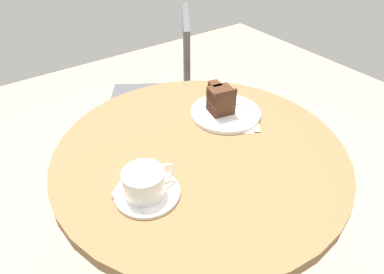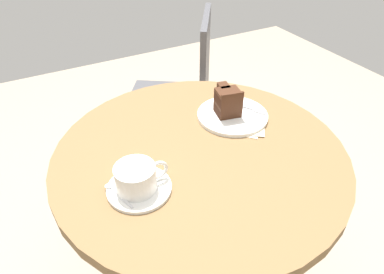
{
  "view_description": "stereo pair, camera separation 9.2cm",
  "coord_description": "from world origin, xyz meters",
  "px_view_note": "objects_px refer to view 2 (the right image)",
  "views": [
    {
      "loc": [
        -0.44,
        -0.58,
        1.29
      ],
      "look_at": [
        -0.02,
        0.02,
        0.74
      ],
      "focal_mm": 32.0,
      "sensor_mm": 36.0,
      "label": 1
    },
    {
      "loc": [
        -0.36,
        -0.63,
        1.29
      ],
      "look_at": [
        -0.02,
        0.02,
        0.74
      ],
      "focal_mm": 32.0,
      "sensor_mm": 36.0,
      "label": 2
    }
  ],
  "objects_px": {
    "cake_plate": "(232,115)",
    "cafe_chair": "(185,90)",
    "teaspoon": "(116,192)",
    "napkin": "(242,123)",
    "saucer": "(139,188)",
    "fork": "(250,108)",
    "cake_slice": "(227,101)",
    "coffee_cup": "(136,177)"
  },
  "relations": [
    {
      "from": "cake_plate",
      "to": "cafe_chair",
      "type": "bearing_deg",
      "value": 79.42
    },
    {
      "from": "teaspoon",
      "to": "napkin",
      "type": "height_order",
      "value": "teaspoon"
    },
    {
      "from": "napkin",
      "to": "saucer",
      "type": "bearing_deg",
      "value": -163.62
    },
    {
      "from": "napkin",
      "to": "fork",
      "type": "bearing_deg",
      "value": 36.99
    },
    {
      "from": "cake_slice",
      "to": "cafe_chair",
      "type": "height_order",
      "value": "cafe_chair"
    },
    {
      "from": "saucer",
      "to": "cafe_chair",
      "type": "relative_size",
      "value": 0.18
    },
    {
      "from": "cafe_chair",
      "to": "saucer",
      "type": "bearing_deg",
      "value": -1.36
    },
    {
      "from": "saucer",
      "to": "cafe_chair",
      "type": "xyz_separation_m",
      "value": [
        0.47,
        0.67,
        -0.19
      ]
    },
    {
      "from": "teaspoon",
      "to": "cake_plate",
      "type": "relative_size",
      "value": 0.46
    },
    {
      "from": "cake_plate",
      "to": "napkin",
      "type": "relative_size",
      "value": 1.19
    },
    {
      "from": "saucer",
      "to": "fork",
      "type": "bearing_deg",
      "value": 19.6
    },
    {
      "from": "saucer",
      "to": "coffee_cup",
      "type": "height_order",
      "value": "coffee_cup"
    },
    {
      "from": "napkin",
      "to": "cafe_chair",
      "type": "relative_size",
      "value": 0.22
    },
    {
      "from": "fork",
      "to": "coffee_cup",
      "type": "bearing_deg",
      "value": -101.91
    },
    {
      "from": "cafe_chair",
      "to": "fork",
      "type": "bearing_deg",
      "value": 29.61
    },
    {
      "from": "cake_slice",
      "to": "cafe_chair",
      "type": "xyz_separation_m",
      "value": [
        0.11,
        0.5,
        -0.24
      ]
    },
    {
      "from": "fork",
      "to": "cake_slice",
      "type": "bearing_deg",
      "value": -133.66
    },
    {
      "from": "teaspoon",
      "to": "napkin",
      "type": "distance_m",
      "value": 0.44
    },
    {
      "from": "cake_plate",
      "to": "cake_slice",
      "type": "height_order",
      "value": "cake_slice"
    },
    {
      "from": "cake_plate",
      "to": "cafe_chair",
      "type": "relative_size",
      "value": 0.26
    },
    {
      "from": "coffee_cup",
      "to": "napkin",
      "type": "relative_size",
      "value": 0.71
    },
    {
      "from": "cake_slice",
      "to": "napkin",
      "type": "bearing_deg",
      "value": -74.19
    },
    {
      "from": "cake_slice",
      "to": "napkin",
      "type": "relative_size",
      "value": 0.57
    },
    {
      "from": "cafe_chair",
      "to": "napkin",
      "type": "bearing_deg",
      "value": 24.04
    },
    {
      "from": "saucer",
      "to": "teaspoon",
      "type": "bearing_deg",
      "value": 170.21
    },
    {
      "from": "fork",
      "to": "napkin",
      "type": "xyz_separation_m",
      "value": [
        -0.06,
        -0.04,
        -0.01
      ]
    },
    {
      "from": "saucer",
      "to": "cake_slice",
      "type": "xyz_separation_m",
      "value": [
        0.36,
        0.17,
        0.05
      ]
    },
    {
      "from": "saucer",
      "to": "teaspoon",
      "type": "relative_size",
      "value": 1.53
    },
    {
      "from": "coffee_cup",
      "to": "cafe_chair",
      "type": "relative_size",
      "value": 0.15
    },
    {
      "from": "saucer",
      "to": "fork",
      "type": "xyz_separation_m",
      "value": [
        0.43,
        0.15,
        0.01
      ]
    },
    {
      "from": "fork",
      "to": "napkin",
      "type": "bearing_deg",
      "value": -84.31
    },
    {
      "from": "cake_slice",
      "to": "napkin",
      "type": "height_order",
      "value": "cake_slice"
    },
    {
      "from": "cake_slice",
      "to": "cafe_chair",
      "type": "relative_size",
      "value": 0.12
    },
    {
      "from": "coffee_cup",
      "to": "saucer",
      "type": "bearing_deg",
      "value": -12.56
    },
    {
      "from": "coffee_cup",
      "to": "fork",
      "type": "distance_m",
      "value": 0.46
    },
    {
      "from": "saucer",
      "to": "napkin",
      "type": "relative_size",
      "value": 0.84
    },
    {
      "from": "coffee_cup",
      "to": "cake_plate",
      "type": "xyz_separation_m",
      "value": [
        0.37,
        0.16,
        -0.04
      ]
    },
    {
      "from": "coffee_cup",
      "to": "napkin",
      "type": "bearing_deg",
      "value": 16.16
    },
    {
      "from": "saucer",
      "to": "coffee_cup",
      "type": "bearing_deg",
      "value": 167.44
    },
    {
      "from": "saucer",
      "to": "cake_plate",
      "type": "xyz_separation_m",
      "value": [
        0.37,
        0.16,
        0.0
      ]
    },
    {
      "from": "napkin",
      "to": "cafe_chair",
      "type": "bearing_deg",
      "value": 80.73
    },
    {
      "from": "saucer",
      "to": "teaspoon",
      "type": "xyz_separation_m",
      "value": [
        -0.05,
        0.01,
        0.01
      ]
    }
  ]
}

